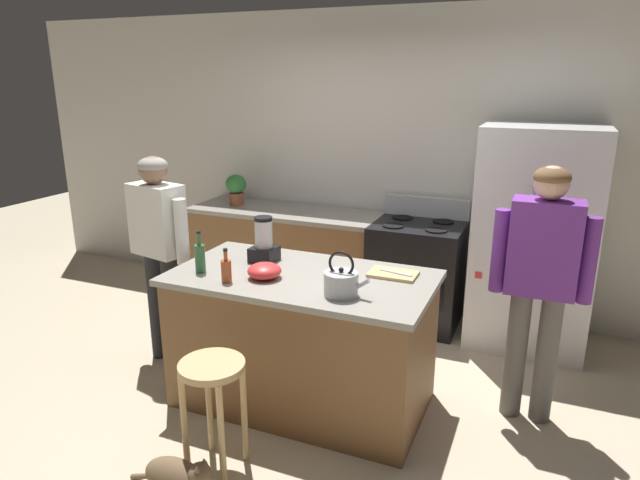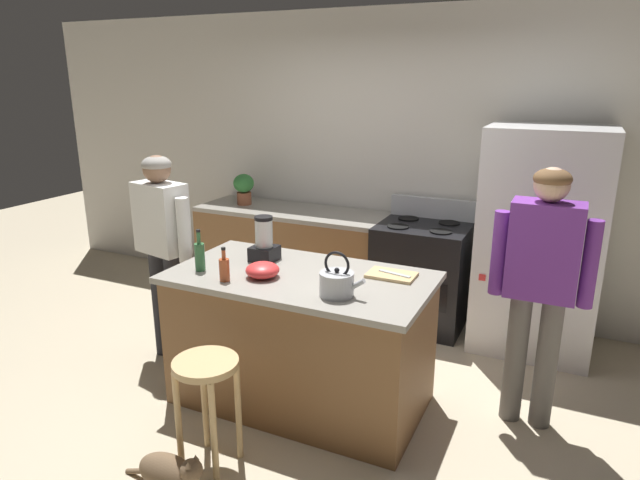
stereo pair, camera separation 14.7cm
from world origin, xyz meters
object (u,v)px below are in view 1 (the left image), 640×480
Objects in this scene: person_by_island_left at (159,241)px; bottle_cooking_sauce at (226,270)px; cutting_board at (393,274)px; chef_knife at (396,272)px; blender_appliance at (264,243)px; tea_kettle at (341,282)px; bottle_olive_oil at (200,257)px; mixing_bowl at (264,271)px; kitchen_island at (302,339)px; person_by_sink_right at (541,272)px; stove_range at (416,273)px; bar_stool at (213,387)px; potted_plant at (236,188)px; cat at (178,476)px; refrigerator at (534,239)px.

person_by_island_left is 7.32× the size of bottle_cooking_sauce.
cutting_board is 0.02m from chef_knife.
blender_appliance is 0.79m from tea_kettle.
bottle_olive_oil is 1.24m from cutting_board.
bottle_cooking_sauce is at bearing -174.00° from tea_kettle.
blender_appliance is 1.13× the size of tea_kettle.
mixing_bowl is 0.97× the size of chef_knife.
mixing_bowl is at bearing -61.43° from blender_appliance.
kitchen_island is at bearing 148.28° from tea_kettle.
kitchen_island is 1.55m from person_by_sink_right.
stove_range is 1.82m from tea_kettle.
kitchen_island reaches higher than bar_stool.
chef_knife is (0.16, -1.31, 0.46)m from stove_range.
blender_appliance is at bearing -52.82° from potted_plant.
cat is at bearing -92.71° from mixing_bowl.
tea_kettle reaches higher than chef_knife.
blender_appliance is at bearing 52.26° from bottle_olive_oil.
kitchen_island is 6.06× the size of bottle_olive_oil.
tea_kettle is (0.72, 0.08, 0.00)m from bottle_cooking_sauce.
stove_range is 2.08m from bottle_olive_oil.
kitchen_island is 1.14m from cat.
person_by_sink_right is at bearing 41.75° from cat.
refrigerator is 5.68× the size of blender_appliance.
stove_range reaches higher than cutting_board.
potted_plant is 1.09× the size of bottle_olive_oil.
bottle_olive_oil is (-2.03, -0.60, 0.02)m from person_by_sink_right.
blender_appliance is (1.06, -1.40, -0.04)m from potted_plant.
cat is (-0.23, -1.07, -0.35)m from kitchen_island.
bottle_olive_oil is (0.58, -0.32, 0.05)m from person_by_island_left.
potted_plant is at bearing 119.43° from bottle_cooking_sauce.
cat is (-1.56, -2.56, -0.78)m from refrigerator.
bottle_cooking_sauce is at bearing 112.18° from bar_stool.
bottle_cooking_sauce is 0.98× the size of chef_knife.
person_by_island_left is 1.46m from bar_stool.
blender_appliance is 0.45m from bottle_olive_oil.
potted_plant is 2.09m from mixing_bowl.
person_by_island_left is (-1.20, 0.12, 0.50)m from kitchen_island.
stove_range is at bearing -0.81° from potted_plant.
stove_range is at bearing 70.52° from mixing_bowl.
refrigerator is at bearing 28.71° from person_by_island_left.
person_by_island_left reaches higher than stove_range.
stove_range is at bearing 61.46° from blender_appliance.
chef_knife is (0.93, 0.51, -0.06)m from bottle_cooking_sauce.
potted_plant is 1.00× the size of cutting_board.
bar_stool is 0.91m from tea_kettle.
kitchen_island is 1.31m from person_by_island_left.
bar_stool is (-0.56, -2.32, 0.04)m from stove_range.
kitchen_island is at bearing -104.63° from stove_range.
potted_plant reaches higher than tea_kettle.
bottle_olive_oil is (0.79, -1.75, -0.07)m from potted_plant.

